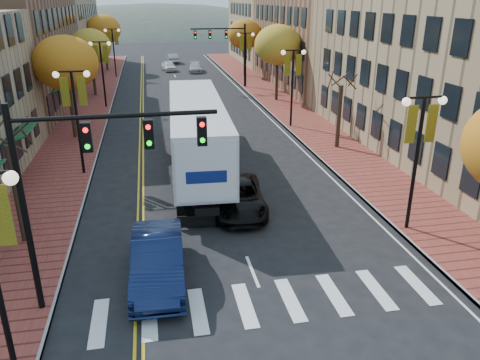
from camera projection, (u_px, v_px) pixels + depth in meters
ground at (281, 342)px, 14.19m from camera, size 200.00×200.00×0.00m
sidewalk_left at (88, 112)px, 42.27m from camera, size 4.00×85.00×0.15m
sidewalk_right at (280, 104)px, 45.44m from camera, size 4.00×85.00×0.15m
building_left_far at (47, 35)px, 65.19m from camera, size 12.00×26.00×9.50m
building_right_mid at (339, 41)px, 53.99m from camera, size 15.00×24.00×10.00m
building_right_far at (286, 25)px, 73.91m from camera, size 15.00×20.00×11.00m
tree_left_a at (17, 194)px, 19.09m from camera, size 0.28×0.28×4.20m
tree_left_b at (66, 63)px, 32.53m from camera, size 4.48×4.48×7.21m
tree_left_c at (90, 47)px, 47.30m from camera, size 4.16×4.16×6.69m
tree_left_d at (103, 29)px, 63.54m from camera, size 4.61×4.61×7.42m
tree_right_b at (339, 117)px, 31.40m from camera, size 0.28×0.28×4.20m
tree_right_c at (278, 45)px, 44.85m from camera, size 4.48×4.48×7.21m
tree_right_d at (245, 34)px, 59.52m from camera, size 4.35×4.35×7.00m
lamp_left_b at (75, 103)px, 25.91m from camera, size 1.96×0.36×6.05m
lamp_left_c at (101, 61)px, 42.36m from camera, size 1.96×0.36×6.05m
lamp_left_d at (113, 43)px, 58.80m from camera, size 1.96×0.36×6.05m
lamp_right_a at (419, 138)px, 19.42m from camera, size 1.96×0.36×6.05m
lamp_right_b at (293, 73)px, 35.87m from camera, size 1.96×0.36×6.05m
lamp_right_c at (246, 49)px, 52.31m from camera, size 1.96×0.36×6.05m
traffic_mast_near at (85, 169)px, 14.16m from camera, size 6.10×0.35×7.00m
traffic_mast_far at (228, 44)px, 51.72m from camera, size 6.10×0.34×7.00m
semi_truck at (196, 127)px, 27.80m from camera, size 3.64×17.63×4.38m
navy_sedan at (158, 260)px, 16.97m from camera, size 2.01×5.32×1.73m
black_suv at (239, 197)px, 22.66m from camera, size 2.89×5.45×1.46m
car_far_white at (169, 66)px, 65.68m from camera, size 2.12×4.13×1.35m
car_far_silver at (195, 67)px, 64.74m from camera, size 2.16×4.56×1.28m
car_far_oncoming at (173, 58)px, 73.40m from camera, size 1.78×4.41×1.42m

